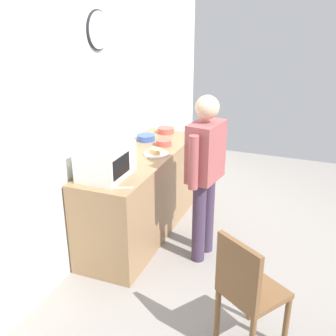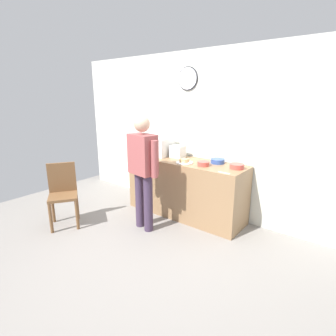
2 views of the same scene
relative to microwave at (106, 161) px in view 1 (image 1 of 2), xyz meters
name	(u,v)px [view 1 (image 1 of 2)]	position (x,y,z in m)	size (l,w,h in m)	color
ground_plane	(251,250)	(0.68, -1.28, -1.07)	(6.00, 6.00, 0.00)	gray
back_wall	(110,115)	(0.68, 0.32, 0.24)	(5.40, 0.13, 2.60)	silver
kitchen_counter	(143,194)	(0.64, -0.06, -0.61)	(1.95, 0.62, 0.92)	#93704C
microwave	(106,161)	(0.00, 0.00, 0.00)	(0.50, 0.39, 0.30)	silver
sandwich_plate	(156,153)	(0.70, -0.20, -0.13)	(0.26, 0.26, 0.07)	white
salad_bowl	(146,138)	(1.11, 0.10, -0.12)	(0.21, 0.21, 0.07)	#33519E
cereal_bowl	(166,130)	(1.47, -0.01, -0.12)	(0.20, 0.20, 0.07)	#C64C42
mixing_bowl	(164,143)	(1.01, -0.16, -0.12)	(0.18, 0.18, 0.06)	#C64C42
toaster	(122,152)	(0.40, 0.05, -0.05)	(0.22, 0.18, 0.20)	silver
fork_utensil	(123,188)	(-0.18, -0.27, -0.15)	(0.17, 0.02, 0.01)	silver
spoon_utensil	(189,136)	(1.43, -0.32, -0.15)	(0.17, 0.02, 0.01)	silver
person_standing	(205,167)	(0.43, -0.82, -0.10)	(0.58, 0.30, 1.65)	#3F2F47
wooden_chair	(247,289)	(-0.63, -1.46, -0.54)	(0.56, 0.56, 0.94)	brown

